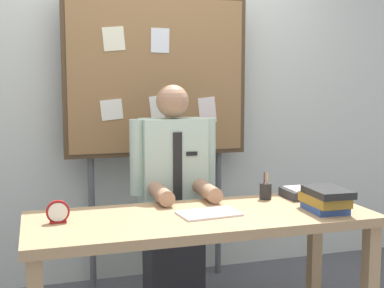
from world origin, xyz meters
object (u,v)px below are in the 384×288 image
at_px(person, 173,205).
at_px(open_notebook, 209,214).
at_px(desk_clock, 58,213).
at_px(pen_holder, 265,191).
at_px(book_stack, 326,199).
at_px(desk, 202,231).
at_px(paper_tray, 306,192).
at_px(bulletin_board, 157,80).

height_order(person, open_notebook, person).
distance_m(desk_clock, pen_holder, 1.21).
distance_m(person, book_stack, 0.98).
height_order(desk, paper_tray, paper_tray).
distance_m(pen_holder, paper_tray, 0.26).
xyz_separation_m(person, pen_holder, (0.47, -0.35, 0.13)).
xyz_separation_m(bulletin_board, pen_holder, (0.47, -0.76, -0.65)).
relative_size(desk, desk_clock, 15.97).
relative_size(book_stack, open_notebook, 0.91).
height_order(bulletin_board, open_notebook, bulletin_board).
distance_m(desk, bulletin_board, 1.27).
bearing_deg(pen_holder, desk_clock, -171.77).
bearing_deg(desk, person, 90.00).
height_order(desk, desk_clock, desk_clock).
relative_size(desk, bulletin_board, 0.89).
xyz_separation_m(bulletin_board, book_stack, (0.65, -1.12, -0.64)).
bearing_deg(open_notebook, book_stack, -10.85).
relative_size(open_notebook, pen_holder, 1.94).
xyz_separation_m(book_stack, pen_holder, (-0.18, 0.36, -0.02)).
height_order(desk, bulletin_board, bulletin_board).
distance_m(bulletin_board, book_stack, 1.45).
bearing_deg(person, book_stack, -47.71).
relative_size(bulletin_board, pen_holder, 12.67).
bearing_deg(paper_tray, pen_holder, 175.48).
height_order(book_stack, paper_tray, book_stack).
height_order(desk, person, person).
distance_m(book_stack, paper_tray, 0.35).
relative_size(book_stack, pen_holder, 1.77).
height_order(person, desk_clock, person).
bearing_deg(pen_holder, paper_tray, -4.52).
bearing_deg(pen_holder, person, 142.86).
bearing_deg(paper_tray, bulletin_board, 132.74).
bearing_deg(pen_holder, book_stack, -63.20).
distance_m(book_stack, pen_holder, 0.40).
relative_size(open_notebook, desk_clock, 2.75).
bearing_deg(desk, book_stack, -12.03).
relative_size(bulletin_board, book_stack, 7.15).
distance_m(desk, book_stack, 0.68).
relative_size(person, bulletin_board, 0.70).
bearing_deg(bulletin_board, desk, -89.99).
height_order(person, paper_tray, person).
distance_m(bulletin_board, desk_clock, 1.35).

